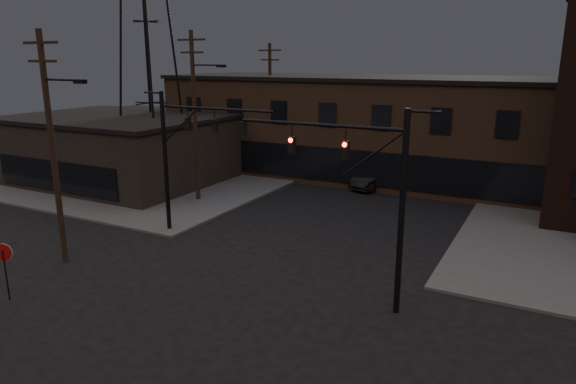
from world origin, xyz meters
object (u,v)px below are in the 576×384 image
object	(u,v)px
stop_sign	(4,258)
traffic_signal_far	(183,147)
car_crossing	(376,178)
traffic_signal_near	(374,188)

from	to	relation	value
stop_sign	traffic_signal_far	bearing A→B (deg)	82.68
traffic_signal_far	stop_sign	xyz separation A→B (m)	(-1.28, -9.99, -3.17)
traffic_signal_far	car_crossing	world-z (taller)	traffic_signal_far
traffic_signal_far	car_crossing	size ratio (longest dim) A/B	1.67
traffic_signal_far	stop_sign	size ratio (longest dim) A/B	3.23
traffic_signal_near	stop_sign	xyz separation A→B (m)	(-13.36, -6.49, -3.09)
traffic_signal_far	traffic_signal_near	bearing A→B (deg)	-16.17
stop_sign	car_crossing	bearing A→B (deg)	73.71
traffic_signal_far	car_crossing	xyz separation A→B (m)	(6.11, 15.30, -4.22)
traffic_signal_near	car_crossing	size ratio (longest dim) A/B	1.67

